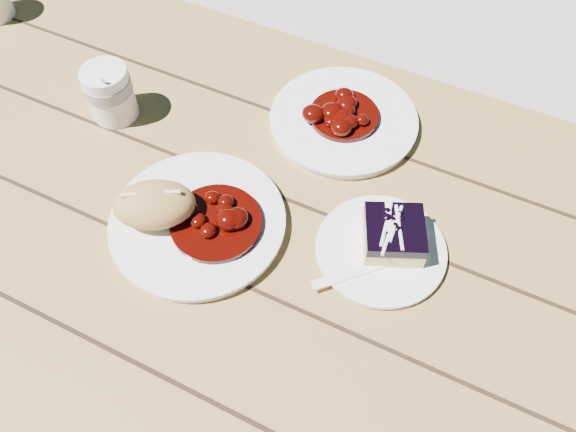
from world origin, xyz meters
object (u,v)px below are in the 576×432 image
at_px(bread_roll, 154,205).
at_px(coffee_cup, 110,93).
at_px(blueberry_cake, 394,234).
at_px(second_plate, 343,121).
at_px(main_plate, 198,223).
at_px(dessert_plate, 381,250).
at_px(picnic_table, 106,217).

distance_m(bread_roll, coffee_cup, 0.25).
xyz_separation_m(blueberry_cake, second_plate, (-0.16, 0.20, -0.03)).
relative_size(main_plate, dessert_plate, 1.40).
height_order(main_plate, bread_roll, bread_roll).
bearing_deg(bread_roll, blueberry_cake, 18.89).
height_order(blueberry_cake, second_plate, blueberry_cake).
bearing_deg(picnic_table, second_plate, 36.77).
distance_m(main_plate, coffee_cup, 0.29).
relative_size(bread_roll, second_plate, 0.49).
bearing_deg(bread_roll, picnic_table, 167.19).
relative_size(picnic_table, bread_roll, 16.77).
relative_size(main_plate, bread_roll, 2.15).
bearing_deg(second_plate, bread_roll, -119.00).
bearing_deg(picnic_table, coffee_cup, 93.87).
xyz_separation_m(main_plate, dessert_plate, (0.26, 0.08, -0.00)).
distance_m(dessert_plate, blueberry_cake, 0.03).
bearing_deg(main_plate, second_plate, 68.14).
distance_m(bread_roll, dessert_plate, 0.33).
bearing_deg(dessert_plate, picnic_table, -173.75).
height_order(picnic_table, second_plate, second_plate).
height_order(bread_roll, blueberry_cake, bread_roll).
xyz_separation_m(bread_roll, coffee_cup, (-0.19, 0.16, 0.00)).
relative_size(picnic_table, coffee_cup, 20.92).
relative_size(main_plate, coffee_cup, 2.68).
bearing_deg(main_plate, picnic_table, 174.76).
relative_size(bread_roll, coffee_cup, 1.25).
bearing_deg(bread_roll, dessert_plate, 17.00).
distance_m(bread_roll, blueberry_cake, 0.35).
relative_size(blueberry_cake, coffee_cup, 1.15).
distance_m(main_plate, dessert_plate, 0.27).
xyz_separation_m(picnic_table, coffee_cup, (-0.01, 0.12, 0.21)).
bearing_deg(coffee_cup, bread_roll, -39.41).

